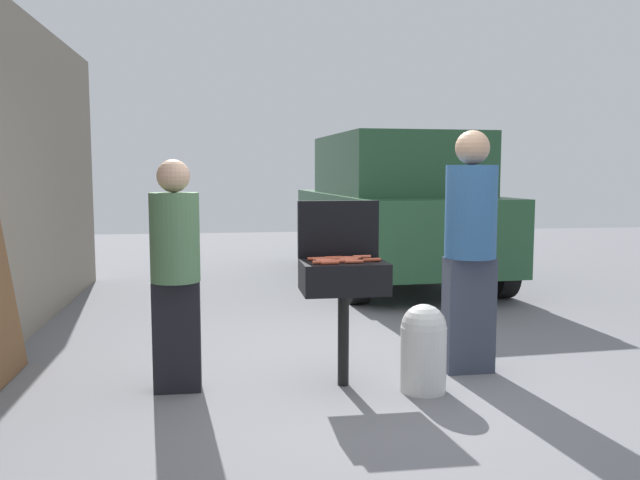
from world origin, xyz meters
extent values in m
plane|color=slate|center=(0.00, 0.00, 0.00)|extent=(24.00, 24.00, 0.00)
cylinder|color=black|center=(-0.18, 0.02, 0.34)|extent=(0.08, 0.08, 0.68)
cube|color=black|center=(-0.18, 0.02, 0.79)|extent=(0.60, 0.44, 0.22)
cube|color=black|center=(-0.18, 0.24, 1.11)|extent=(0.60, 0.05, 0.42)
cylinder|color=#C6593D|center=(-0.32, -0.03, 0.91)|extent=(0.13, 0.04, 0.03)
cylinder|color=#C6593D|center=(-0.02, 0.15, 0.91)|extent=(0.13, 0.03, 0.03)
cylinder|color=#AD4228|center=(-0.24, 0.12, 0.91)|extent=(0.13, 0.04, 0.03)
cylinder|color=#B74C33|center=(-0.33, 0.03, 0.91)|extent=(0.13, 0.03, 0.03)
cylinder|color=#B74C33|center=(-0.11, 0.10, 0.91)|extent=(0.13, 0.04, 0.03)
cylinder|color=#AD4228|center=(0.01, -0.03, 0.91)|extent=(0.13, 0.04, 0.03)
cylinder|color=#C6593D|center=(-0.15, 0.02, 0.91)|extent=(0.13, 0.03, 0.03)
cylinder|color=#AD4228|center=(-0.31, -0.13, 0.91)|extent=(0.13, 0.03, 0.03)
cylinder|color=#B74C33|center=(-0.36, -0.10, 0.91)|extent=(0.13, 0.03, 0.03)
cylinder|color=#AD4228|center=(-0.16, -0.03, 0.91)|extent=(0.13, 0.03, 0.03)
cylinder|color=#B74C33|center=(-0.20, -0.06, 0.91)|extent=(0.13, 0.03, 0.03)
cylinder|color=#B74C33|center=(-0.13, -0.09, 0.91)|extent=(0.13, 0.03, 0.03)
cylinder|color=#AD4228|center=(-0.37, 0.08, 0.91)|extent=(0.13, 0.04, 0.03)
cylinder|color=#B74C33|center=(-0.20, 0.06, 0.91)|extent=(0.13, 0.04, 0.03)
cylinder|color=#B74C33|center=(-0.32, -0.06, 0.91)|extent=(0.13, 0.03, 0.03)
cylinder|color=silver|center=(0.34, -0.20, 0.23)|extent=(0.32, 0.32, 0.46)
sphere|color=silver|center=(0.34, -0.20, 0.46)|extent=(0.31, 0.31, 0.31)
cube|color=black|center=(-1.35, 0.07, 0.39)|extent=(0.32, 0.18, 0.77)
cylinder|color=#4C724C|center=(-1.35, 0.07, 1.08)|extent=(0.34, 0.34, 0.61)
sphere|color=tan|center=(-1.35, 0.07, 1.50)|extent=(0.23, 0.23, 0.23)
cube|color=#333847|center=(0.82, 0.20, 0.44)|extent=(0.37, 0.20, 0.88)
cylinder|color=#2D598C|center=(0.82, 0.20, 1.23)|extent=(0.39, 0.39, 0.70)
sphere|color=tan|center=(0.82, 0.20, 1.71)|extent=(0.26, 0.26, 0.26)
cube|color=#234C2D|center=(1.32, 4.48, 0.77)|extent=(2.15, 4.50, 0.90)
cube|color=#234C2D|center=(1.33, 4.28, 1.62)|extent=(1.91, 2.70, 0.80)
cylinder|color=black|center=(2.31, 2.99, 0.32)|extent=(0.26, 0.65, 0.64)
cylinder|color=black|center=(0.51, 2.89, 0.32)|extent=(0.26, 0.65, 0.64)
cylinder|color=black|center=(2.13, 6.06, 0.32)|extent=(0.26, 0.65, 0.64)
cylinder|color=black|center=(0.33, 5.96, 0.32)|extent=(0.26, 0.65, 0.64)
camera|label=1|loc=(-1.02, -4.52, 1.53)|focal=37.02mm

